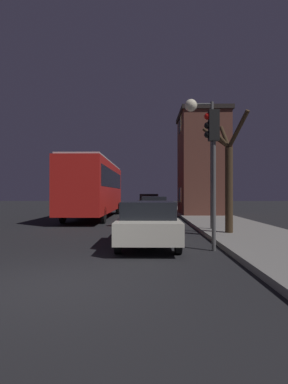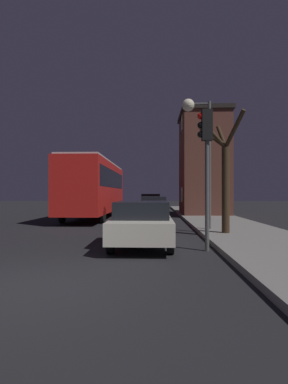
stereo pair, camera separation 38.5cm
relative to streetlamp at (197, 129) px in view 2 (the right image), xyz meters
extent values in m
plane|color=black|center=(-3.94, -7.47, -4.43)|extent=(120.00, 120.00, 0.00)
cube|color=brown|center=(1.87, 9.81, -0.62)|extent=(3.32, 4.49, 7.30)
cube|color=black|center=(1.87, 9.81, 3.18)|extent=(3.56, 4.73, 0.30)
cube|color=#F2D172|center=(0.19, 9.23, -2.86)|extent=(0.03, 0.70, 1.10)
cube|color=black|center=(0.19, 10.39, -2.86)|extent=(0.03, 0.70, 1.10)
cube|color=#F2D172|center=(0.19, 9.23, 2.43)|extent=(0.03, 0.70, 1.10)
cube|color=black|center=(0.19, 10.39, 2.43)|extent=(0.03, 0.70, 1.10)
cylinder|color=#4C4C4C|center=(0.53, 0.00, -1.54)|extent=(0.14, 0.14, 5.44)
cylinder|color=#4C4C4C|center=(0.08, 0.00, 1.08)|extent=(0.90, 0.09, 0.09)
sphere|color=#F4EAC6|center=(-0.37, 0.00, 1.03)|extent=(0.53, 0.53, 0.53)
cylinder|color=#4C4C4C|center=(-0.28, -4.06, -2.82)|extent=(0.12, 0.12, 3.22)
cube|color=black|center=(-0.28, -4.06, -0.76)|extent=(0.30, 0.24, 0.90)
sphere|color=red|center=(-0.46, -4.06, -0.49)|extent=(0.20, 0.20, 0.20)
sphere|color=black|center=(-0.46, -4.06, -0.76)|extent=(0.20, 0.20, 0.20)
sphere|color=black|center=(-0.46, -4.06, -1.03)|extent=(0.20, 0.20, 0.20)
cylinder|color=#382819|center=(0.93, -1.21, -2.62)|extent=(0.29, 0.29, 3.30)
cylinder|color=#382819|center=(0.51, -0.85, -0.54)|extent=(0.99, 0.87, 0.97)
cylinder|color=#382819|center=(0.50, -1.39, -0.57)|extent=(1.01, 0.53, 0.90)
cylinder|color=#382819|center=(1.15, -1.66, -0.37)|extent=(0.63, 1.07, 1.29)
cylinder|color=#382819|center=(0.83, -0.98, -0.52)|extent=(0.39, 0.64, 0.96)
cube|color=red|center=(-5.84, 7.44, -2.36)|extent=(2.48, 11.24, 3.17)
cube|color=black|center=(-5.84, 7.44, -1.79)|extent=(2.50, 10.34, 1.14)
cube|color=#B2B2B2|center=(-5.84, 7.44, -0.72)|extent=(2.36, 10.67, 0.12)
cylinder|color=black|center=(-4.69, 11.09, -3.95)|extent=(0.18, 0.96, 0.96)
cylinder|color=black|center=(-6.99, 11.09, -3.95)|extent=(0.18, 0.96, 0.96)
cylinder|color=black|center=(-4.69, 3.79, -3.95)|extent=(0.18, 0.96, 0.96)
cylinder|color=black|center=(-6.99, 3.79, -3.95)|extent=(0.18, 0.96, 0.96)
cube|color=beige|center=(-2.20, -3.12, -3.81)|extent=(1.84, 4.36, 0.60)
cube|color=black|center=(-2.20, -3.34, -3.26)|extent=(1.62, 2.27, 0.51)
cylinder|color=black|center=(-1.37, -1.71, -4.11)|extent=(0.18, 0.63, 0.63)
cylinder|color=black|center=(-3.03, -1.71, -4.11)|extent=(0.18, 0.63, 0.63)
cylinder|color=black|center=(-1.37, -4.54, -4.11)|extent=(0.18, 0.63, 0.63)
cylinder|color=black|center=(-3.03, -4.54, -4.11)|extent=(0.18, 0.63, 0.63)
cube|color=black|center=(-1.86, 6.36, -3.82)|extent=(1.70, 4.20, 0.62)
cube|color=black|center=(-1.86, 6.14, -3.23)|extent=(1.50, 2.18, 0.55)
cylinder|color=black|center=(-1.10, 7.72, -4.13)|extent=(0.18, 0.60, 0.60)
cylinder|color=black|center=(-2.63, 7.72, -4.13)|extent=(0.18, 0.60, 0.60)
cylinder|color=black|center=(-1.10, 4.99, -4.13)|extent=(0.18, 0.60, 0.60)
cylinder|color=black|center=(-2.63, 4.99, -4.13)|extent=(0.18, 0.60, 0.60)
cube|color=olive|center=(-2.16, 14.29, -3.74)|extent=(1.83, 4.44, 0.74)
cube|color=black|center=(-2.16, 14.07, -3.09)|extent=(1.61, 2.31, 0.57)
cylinder|color=black|center=(-1.34, 15.73, -4.11)|extent=(0.18, 0.64, 0.64)
cylinder|color=black|center=(-2.99, 15.73, -4.11)|extent=(0.18, 0.64, 0.64)
cylinder|color=black|center=(-1.34, 12.85, -4.11)|extent=(0.18, 0.64, 0.64)
cylinder|color=black|center=(-2.99, 12.85, -4.11)|extent=(0.18, 0.64, 0.64)
camera|label=1|loc=(-2.18, -12.84, -2.74)|focal=28.00mm
camera|label=2|loc=(-1.80, -12.83, -2.74)|focal=28.00mm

